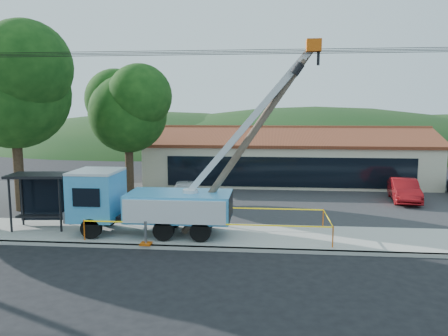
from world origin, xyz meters
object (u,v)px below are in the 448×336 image
Objects in this scene: bus_shelter at (41,188)px; utility_truck at (148,200)px; car_silver at (185,207)px; car_white at (78,198)px; leaning_pole at (252,134)px; car_red at (404,203)px.

utility_truck is at bearing -12.26° from bus_shelter.
bus_shelter is 0.67× the size of car_silver.
bus_shelter is 8.14m from car_white.
bus_shelter reaches higher than car_white.
utility_truck is 2.56× the size of car_silver.
utility_truck is at bearing -134.40° from car_white.
leaning_pole is 15.20m from car_white.
utility_truck reaches higher than car_white.
bus_shelter is 0.68× the size of car_red.
car_silver reaches higher than car_white.
car_red reaches higher than car_white.
leaning_pole is 1.98× the size of car_red.
car_red is at bearing 31.62° from utility_truck.
car_white is at bearing 130.75° from utility_truck.
leaning_pole reaches higher than car_white.
bus_shelter is at bearing -163.46° from car_white.
car_silver is at bearing -99.63° from car_white.
utility_truck is 3.84× the size of bus_shelter.
car_red is at bearing 16.14° from bus_shelter.
utility_truck reaches higher than bus_shelter.
utility_truck is 5.55m from bus_shelter.
bus_shelter is (-5.51, 0.55, 0.38)m from utility_truck.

